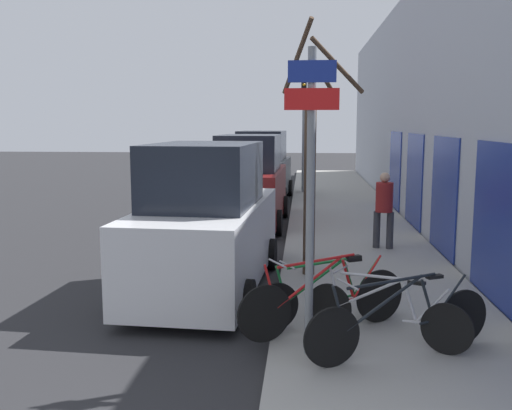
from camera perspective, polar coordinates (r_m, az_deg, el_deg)
name	(u,v)px	position (r m, az deg, el deg)	size (l,w,h in m)	color
ground_plane	(244,242)	(13.54, -1.19, -3.71)	(80.00, 80.00, 0.00)	#28282B
sidewalk_curb	(346,220)	(16.25, 9.02, -1.53)	(3.20, 32.00, 0.15)	#9E9B93
building_facade	(414,107)	(16.18, 15.56, 9.41)	(0.23, 32.00, 6.50)	#B2B7C1
signpost	(310,189)	(6.37, 5.47, 1.61)	(0.60, 0.11, 3.47)	gray
bicycle_0	(401,322)	(6.85, 14.27, -11.26)	(2.23, 1.10, 0.94)	black
bicycle_1	(385,313)	(7.24, 12.77, -10.46)	(1.88, 1.00, 0.84)	black
bicycle_2	(325,300)	(7.41, 6.90, -9.43)	(2.13, 1.22, 0.99)	black
bicycle_3	(329,295)	(7.77, 7.28, -8.93)	(1.95, 1.04, 0.87)	black
parked_car_0	(207,225)	(9.54, -4.92, -2.05)	(2.19, 4.76, 2.48)	silver
parked_car_1	(250,185)	(15.54, -0.64, 2.01)	(2.02, 4.42, 2.48)	maroon
parked_car_2	(262,170)	(20.68, 0.63, 3.57)	(2.14, 4.26, 2.51)	#51565B
pedestrian_near	(384,205)	(12.33, 12.69, 0.02)	(0.41, 0.36, 1.62)	#333338
street_tree	(311,163)	(9.97, 5.54, 4.19)	(1.50, 1.22, 4.42)	#4C3828
traffic_light	(304,116)	(21.84, 4.79, 8.83)	(0.20, 0.30, 4.50)	gray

